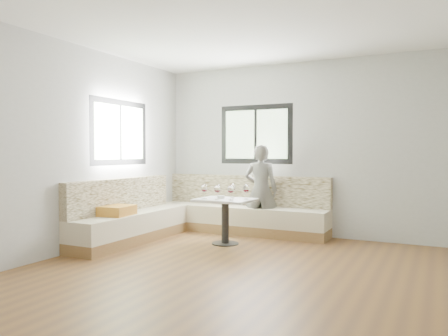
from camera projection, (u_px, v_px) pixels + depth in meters
The scene contains 10 objects.
room at pixel (242, 146), 4.87m from camera, with size 5.01×5.01×2.81m.
banquette at pixel (195, 216), 6.96m from camera, with size 2.90×2.80×0.95m.
table at pixel (225, 210), 6.38m from camera, with size 0.83×0.66×0.67m.
person at pixel (261, 190), 7.02m from camera, with size 0.54×0.35×1.47m, color #5F5D57.
olive_ramekin at pixel (221, 197), 6.42m from camera, with size 0.11×0.11×0.05m.
wine_glass_a at pixel (204, 189), 6.34m from camera, with size 0.10×0.10×0.21m.
wine_glass_b at pixel (217, 189), 6.21m from camera, with size 0.10×0.10×0.21m.
wine_glass_c at pixel (231, 190), 6.17m from camera, with size 0.10×0.10×0.21m.
wine_glass_d at pixel (232, 188), 6.48m from camera, with size 0.10×0.10×0.21m.
wine_glass_e at pixel (246, 189), 6.30m from camera, with size 0.10×0.10×0.21m.
Camera 1 is at (1.92, -4.37, 1.34)m, focal length 35.00 mm.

